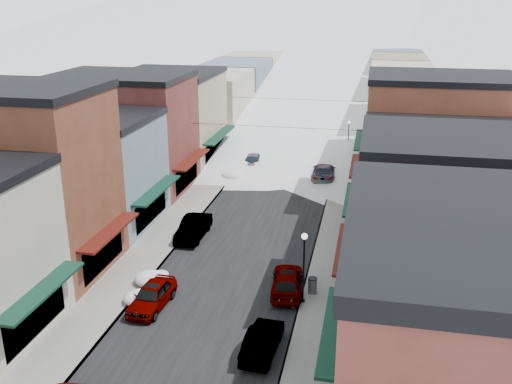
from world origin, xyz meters
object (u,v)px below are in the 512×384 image
at_px(car_silver_sedan, 152,296).
at_px(car_dark_hatch, 193,228).
at_px(car_green_sedan, 262,341).
at_px(streetlamp_near, 304,259).
at_px(trash_can, 312,285).

bearing_deg(car_silver_sedan, car_dark_hatch, 97.44).
bearing_deg(car_dark_hatch, car_silver_sedan, -85.87).
bearing_deg(car_dark_hatch, car_green_sedan, -59.16).
bearing_deg(streetlamp_near, trash_can, 68.68).
xyz_separation_m(car_silver_sedan, streetlamp_near, (8.78, 2.22, 2.22)).
xyz_separation_m(car_silver_sedan, car_green_sedan, (7.34, -3.18, -0.05)).
relative_size(car_dark_hatch, streetlamp_near, 1.09).
distance_m(car_silver_sedan, car_green_sedan, 8.00).
relative_size(car_green_sedan, trash_can, 4.22).
distance_m(car_dark_hatch, trash_can, 12.19).
bearing_deg(trash_can, car_green_sedan, -106.09).
bearing_deg(car_green_sedan, trash_can, -103.20).
bearing_deg(car_green_sedan, car_dark_hatch, -56.46).
xyz_separation_m(car_dark_hatch, trash_can, (9.96, -7.03, -0.14)).
distance_m(car_green_sedan, trash_can, 6.84).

